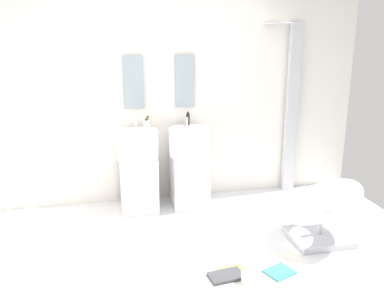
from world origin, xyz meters
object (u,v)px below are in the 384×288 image
(magazine_ochre, at_px, (233,272))
(magazine_teal, at_px, (280,272))
(shower_column, at_px, (291,105))
(coffee_mug, at_px, (246,277))
(towel_rack, at_px, (25,192))
(soap_bottle_amber, at_px, (148,123))
(magazine_charcoal, at_px, (226,276))
(soap_bottle_black, at_px, (188,119))
(soap_bottle_clear, at_px, (147,126))
(pedestal_sink_right, at_px, (189,165))
(lounge_chair, at_px, (321,206))
(pedestal_sink_left, at_px, (138,168))

(magazine_ochre, height_order, magazine_teal, magazine_ochre)
(shower_column, height_order, coffee_mug, shower_column)
(towel_rack, height_order, soap_bottle_amber, soap_bottle_amber)
(magazine_charcoal, height_order, soap_bottle_black, soap_bottle_black)
(soap_bottle_black, distance_m, soap_bottle_clear, 0.54)
(pedestal_sink_right, distance_m, soap_bottle_clear, 0.69)
(shower_column, distance_m, soap_bottle_amber, 1.75)
(soap_bottle_amber, xyz_separation_m, soap_bottle_clear, (-0.03, -0.12, -0.00))
(lounge_chair, bearing_deg, soap_bottle_clear, 145.70)
(shower_column, bearing_deg, soap_bottle_black, -178.05)
(pedestal_sink_right, height_order, soap_bottle_amber, soap_bottle_amber)
(shower_column, xyz_separation_m, soap_bottle_black, (-1.28, -0.04, -0.10))
(soap_bottle_amber, bearing_deg, pedestal_sink_right, -8.41)
(pedestal_sink_right, relative_size, lounge_chair, 0.92)
(magazine_charcoal, xyz_separation_m, soap_bottle_black, (0.03, 1.70, 0.96))
(towel_rack, xyz_separation_m, magazine_teal, (2.07, -0.74, -0.61))
(towel_rack, height_order, coffee_mug, towel_rack)
(soap_bottle_amber, bearing_deg, shower_column, 4.20)
(pedestal_sink_left, xyz_separation_m, soap_bottle_amber, (0.13, 0.07, 0.49))
(magazine_ochre, bearing_deg, magazine_teal, -15.19)
(lounge_chair, distance_m, coffee_mug, 1.13)
(soap_bottle_clear, bearing_deg, soap_bottle_black, 22.45)
(soap_bottle_black, bearing_deg, soap_bottle_clear, -157.55)
(coffee_mug, height_order, soap_bottle_black, soap_bottle_black)
(magazine_teal, bearing_deg, pedestal_sink_left, 100.83)
(pedestal_sink_right, xyz_separation_m, magazine_ochre, (0.06, -1.51, -0.46))
(lounge_chair, relative_size, soap_bottle_amber, 7.40)
(pedestal_sink_right, bearing_deg, magazine_ochre, -87.83)
(pedestal_sink_left, distance_m, lounge_chair, 1.97)
(magazine_charcoal, relative_size, soap_bottle_clear, 1.93)
(pedestal_sink_left, relative_size, magazine_teal, 4.38)
(soap_bottle_black, bearing_deg, shower_column, 1.95)
(lounge_chair, bearing_deg, pedestal_sink_left, 146.04)
(shower_column, bearing_deg, soap_bottle_amber, -175.80)
(magazine_teal, bearing_deg, lounge_chair, 15.76)
(magazine_charcoal, bearing_deg, shower_column, 45.82)
(magazine_ochre, bearing_deg, soap_bottle_black, 86.13)
(pedestal_sink_left, bearing_deg, soap_bottle_clear, -28.47)
(lounge_chair, height_order, soap_bottle_black, soap_bottle_black)
(soap_bottle_amber, distance_m, soap_bottle_black, 0.47)
(shower_column, xyz_separation_m, magazine_charcoal, (-1.31, -1.74, -1.06))
(pedestal_sink_left, height_order, coffee_mug, pedestal_sink_left)
(towel_rack, bearing_deg, coffee_mug, -24.88)
(towel_rack, relative_size, coffee_mug, 9.65)
(pedestal_sink_left, relative_size, towel_rack, 1.06)
(shower_column, relative_size, magazine_teal, 8.92)
(pedestal_sink_left, distance_m, soap_bottle_black, 0.79)
(magazine_ochre, bearing_deg, magazine_charcoal, -158.54)
(shower_column, relative_size, soap_bottle_amber, 13.88)
(magazine_teal, height_order, coffee_mug, coffee_mug)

